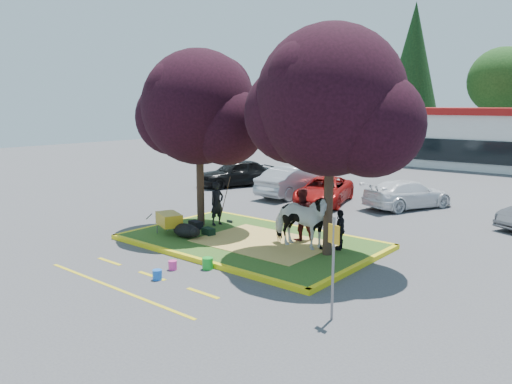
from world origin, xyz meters
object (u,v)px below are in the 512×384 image
Objects in this scene: bucket_pink at (173,265)px; cow at (300,221)px; sign_post at (333,258)px; car_black at (236,173)px; handler at (217,203)px; bucket_green at (208,263)px; wheelbarrow at (169,220)px; car_silver at (295,181)px; calf at (186,230)px; bucket_blue at (157,275)px.

cow is at bearing 63.38° from bucket_pink.
sign_post is 18.42m from car_black.
cow is 0.47× the size of car_black.
cow is at bearing -91.53° from handler.
sign_post is 6.86× the size of bucket_green.
sign_post is at bearing -141.39° from cow.
wheelbarrow is at bearing -37.97° from car_black.
car_black is 4.47m from car_silver.
calf is 0.56× the size of wheelbarrow.
cow is at bearing 71.21° from bucket_blue.
calf is at bearing -161.08° from handler.
calf is 2.99m from bucket_pink.
wheelbarrow is 7.09× the size of bucket_blue.
car_silver is (-4.38, 12.55, 0.62)m from bucket_blue.
wheelbarrow is at bearing 179.90° from sign_post.
sign_post is 0.51× the size of car_black.
sign_post is at bearing -112.83° from handler.
calf is at bearing -34.57° from car_black.
cow is at bearing 6.20° from calf.
handler is at bearing 118.97° from bucket_pink.
handler is 0.36× the size of car_silver.
car_black reaches higher than bucket_blue.
wheelbarrow reaches higher than bucket_green.
handler is 5.82m from bucket_blue.
handler is 4.97m from bucket_pink.
cow reaches higher than bucket_green.
wheelbarrow is 4.33m from bucket_blue.
car_black is (-8.82, 13.02, 0.63)m from bucket_blue.
car_silver reaches higher than calf.
sign_post reaches higher than car_black.
bucket_pink is 0.06× the size of car_silver.
cow is at bearing 148.32° from sign_post.
car_black is (-13.76, 12.22, -0.64)m from sign_post.
wheelbarrow is at bearing 155.78° from bucket_green.
bucket_blue is (3.03, -3.04, -0.52)m from wheelbarrow.
sign_post is at bearing -31.92° from calf.
handler is at bearing 77.82° from cow.
bucket_green is 1.55m from bucket_blue.
sign_post is 15.01m from car_silver.
calf is 0.47× the size of sign_post.
sign_post is (7.98, -2.24, 0.75)m from wheelbarrow.
car_black is 0.98× the size of car_silver.
bucket_blue is at bearing -68.28° from calf.
cow is 0.92× the size of sign_post.
wheelbarrow is at bearing 140.66° from bucket_pink.
bucket_green is at bearing -132.75° from handler.
car_black reaches higher than calf.
sign_post reaches higher than calf.
bucket_pink is at bearing 111.16° from bucket_blue.
calf is 0.84m from wheelbarrow.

